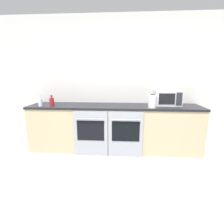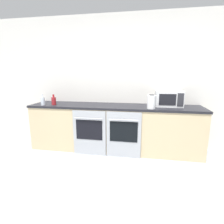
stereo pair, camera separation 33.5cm
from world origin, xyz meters
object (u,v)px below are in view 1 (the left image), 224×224
at_px(bottle_red, 52,102).
at_px(bottle_clear, 40,102).
at_px(kettle, 152,101).
at_px(oven_left, 91,133).
at_px(microwave, 167,98).
at_px(oven_right, 126,134).

bearing_deg(bottle_red, bottle_clear, -159.01).
height_order(bottle_clear, bottle_red, bottle_clear).
bearing_deg(bottle_clear, kettle, 0.28).
distance_m(bottle_clear, kettle, 2.02).
bearing_deg(kettle, oven_left, -173.51).
bearing_deg(bottle_clear, microwave, 7.61).
distance_m(oven_left, bottle_red, 0.94).
bearing_deg(bottle_red, oven_left, -13.74).
bearing_deg(microwave, oven_right, -151.33).
height_order(oven_left, microwave, microwave).
bearing_deg(oven_right, oven_left, 180.00).
bearing_deg(bottle_red, oven_right, -7.63).
bearing_deg(bottle_clear, oven_left, -6.84).
distance_m(oven_left, kettle, 1.23).
distance_m(bottle_clear, bottle_red, 0.20).
relative_size(microwave, bottle_clear, 2.35).
distance_m(bottle_red, kettle, 1.83).
bearing_deg(oven_right, kettle, 15.07).
height_order(microwave, bottle_clear, microwave).
distance_m(microwave, bottle_red, 2.17).
height_order(oven_left, oven_right, same).
bearing_deg(oven_right, microwave, 28.67).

